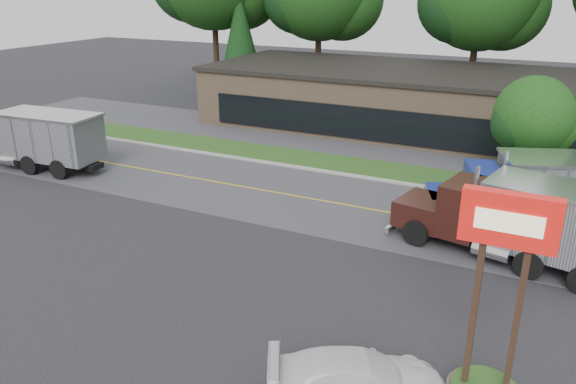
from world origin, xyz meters
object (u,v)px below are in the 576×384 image
object	(u,v)px
bilo_sign	(491,340)
dump_truck_red	(31,137)
dump_truck_maroon	(524,219)
rally_car	(358,379)
dump_truck_blue	(528,191)

from	to	relation	value
bilo_sign	dump_truck_red	bearing A→B (deg)	161.42
dump_truck_maroon	rally_car	bearing A→B (deg)	84.93
bilo_sign	dump_truck_maroon	distance (m)	8.95
dump_truck_red	dump_truck_maroon	bearing A→B (deg)	175.45
rally_car	dump_truck_blue	bearing A→B (deg)	-38.46
bilo_sign	dump_truck_red	size ratio (longest dim) A/B	0.56
bilo_sign	dump_truck_maroon	bearing A→B (deg)	89.59
dump_truck_red	dump_truck_maroon	distance (m)	26.91
bilo_sign	rally_car	xyz separation A→B (m)	(-3.00, -1.30, -1.34)
bilo_sign	rally_car	bearing A→B (deg)	-156.65
bilo_sign	rally_car	world-z (taller)	bilo_sign
bilo_sign	dump_truck_blue	xyz separation A→B (m)	(-0.07, 12.38, -0.22)
dump_truck_blue	rally_car	distance (m)	14.03
dump_truck_maroon	rally_car	world-z (taller)	dump_truck_maroon
dump_truck_blue	dump_truck_maroon	size ratio (longest dim) A/B	0.85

